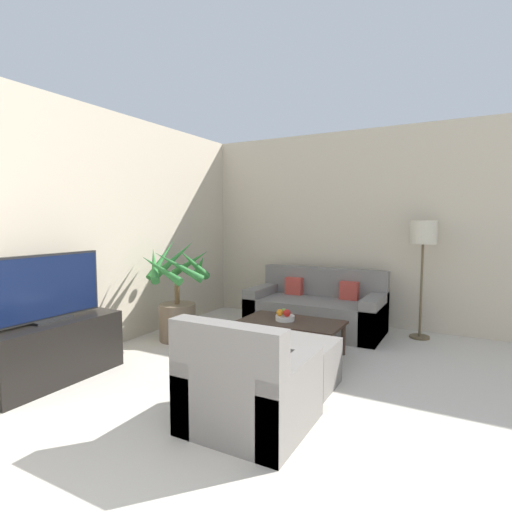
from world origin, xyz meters
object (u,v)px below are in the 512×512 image
at_px(fruit_bowl, 285,318).
at_px(apple_green, 284,311).
at_px(ottoman, 298,362).
at_px(apple_red, 287,313).
at_px(floor_lamp, 423,239).
at_px(coffee_table, 292,325).
at_px(potted_palm, 177,301).
at_px(orange_fruit, 280,312).
at_px(television, 49,288).
at_px(armchair, 248,390).
at_px(sofa_loveseat, 316,310).
at_px(tv_console, 52,350).

bearing_deg(fruit_bowl, apple_green, 129.62).
bearing_deg(ottoman, apple_red, 121.68).
height_order(floor_lamp, coffee_table, floor_lamp).
relative_size(potted_palm, floor_lamp, 0.85).
height_order(orange_fruit, ottoman, orange_fruit).
relative_size(television, ottoman, 1.54).
bearing_deg(fruit_bowl, television, -133.35).
xyz_separation_m(armchair, ottoman, (0.03, 0.85, -0.07)).
height_order(television, sofa_loveseat, television).
height_order(television, potted_palm, potted_palm).
relative_size(tv_console, fruit_bowl, 5.73).
bearing_deg(armchair, sofa_loveseat, 99.65).
relative_size(tv_console, television, 1.19).
relative_size(sofa_loveseat, armchair, 2.14).
bearing_deg(sofa_loveseat, armchair, -80.35).
relative_size(apple_green, orange_fruit, 0.91).
distance_m(sofa_loveseat, coffee_table, 1.04).
xyz_separation_m(television, ottoman, (2.02, 0.98, -0.66)).
distance_m(armchair, ottoman, 0.86).
height_order(sofa_loveseat, ottoman, sofa_loveseat).
bearing_deg(orange_fruit, television, -133.17).
xyz_separation_m(tv_console, orange_fruit, (1.53, 1.63, 0.19)).
xyz_separation_m(coffee_table, ottoman, (0.37, -0.72, -0.13)).
bearing_deg(sofa_loveseat, fruit_bowl, -88.41).
bearing_deg(television, ottoman, 25.95).
bearing_deg(apple_green, ottoman, -56.96).
height_order(fruit_bowl, apple_red, apple_red).
height_order(fruit_bowl, armchair, armchair).
bearing_deg(potted_palm, coffee_table, 7.37).
xyz_separation_m(fruit_bowl, apple_red, (0.04, -0.04, 0.07)).
relative_size(armchair, ottoman, 1.25).
bearing_deg(television, sofa_loveseat, 60.50).
bearing_deg(potted_palm, fruit_bowl, 6.66).
height_order(sofa_loveseat, fruit_bowl, sofa_loveseat).
distance_m(apple_green, orange_fruit, 0.08).
distance_m(sofa_loveseat, armchair, 2.64).
bearing_deg(fruit_bowl, ottoman, -57.39).
bearing_deg(orange_fruit, ottoman, -53.16).
height_order(tv_console, ottoman, tv_console).
xyz_separation_m(floor_lamp, coffee_table, (-1.16, -1.31, -0.91)).
height_order(fruit_bowl, ottoman, fruit_bowl).
bearing_deg(orange_fruit, apple_red, 0.91).
distance_m(apple_red, orange_fruit, 0.09).
xyz_separation_m(apple_green, armchair, (0.45, -1.58, -0.19)).
distance_m(coffee_table, apple_green, 0.17).
relative_size(potted_palm, apple_red, 15.34).
bearing_deg(orange_fruit, armchair, -72.98).
bearing_deg(fruit_bowl, coffee_table, 20.09).
xyz_separation_m(tv_console, floor_lamp, (2.81, 3.01, 0.96)).
relative_size(coffee_table, orange_fruit, 14.81).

